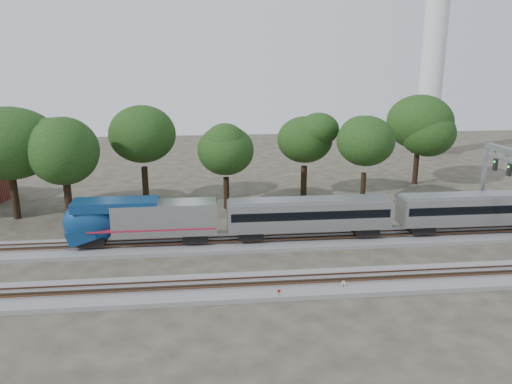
# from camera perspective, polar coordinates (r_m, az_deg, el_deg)

# --- Properties ---
(ground) EXTENTS (160.00, 160.00, 0.00)m
(ground) POSITION_cam_1_polar(r_m,az_deg,el_deg) (45.37, -1.44, -8.79)
(ground) COLOR #383328
(ground) RESTS_ON ground
(track_far) EXTENTS (160.00, 5.00, 0.73)m
(track_far) POSITION_cam_1_polar(r_m,az_deg,el_deg) (50.82, -2.00, -5.84)
(track_far) COLOR slate
(track_far) RESTS_ON ground
(track_near) EXTENTS (160.00, 5.00, 0.73)m
(track_near) POSITION_cam_1_polar(r_m,az_deg,el_deg) (41.67, -0.99, -10.76)
(track_near) COLOR slate
(track_near) RESTS_ON ground
(switch_stand_red) EXTENTS (0.28, 0.09, 0.88)m
(switch_stand_red) POSITION_cam_1_polar(r_m,az_deg,el_deg) (39.87, 2.64, -11.47)
(switch_stand_red) COLOR #512D19
(switch_stand_red) RESTS_ON ground
(switch_stand_white) EXTENTS (0.30, 0.07, 0.96)m
(switch_stand_white) POSITION_cam_1_polar(r_m,az_deg,el_deg) (41.66, 9.96, -10.40)
(switch_stand_white) COLOR #512D19
(switch_stand_white) RESTS_ON ground
(switch_lever) EXTENTS (0.57, 0.43, 0.30)m
(switch_lever) POSITION_cam_1_polar(r_m,az_deg,el_deg) (41.70, 8.00, -10.99)
(switch_lever) COLOR #512D19
(switch_lever) RESTS_ON ground
(signal_gantry) EXTENTS (0.65, 7.74, 9.42)m
(signal_gantry) POSITION_cam_1_polar(r_m,az_deg,el_deg) (57.70, 26.50, 2.01)
(signal_gantry) COLOR gray
(signal_gantry) RESTS_ON ground
(tree_1) EXTENTS (9.09, 9.09, 12.82)m
(tree_1) POSITION_cam_1_polar(r_m,az_deg,el_deg) (63.41, -26.49, 4.99)
(tree_1) COLOR black
(tree_1) RESTS_ON ground
(tree_2) EXTENTS (8.42, 8.42, 11.88)m
(tree_2) POSITION_cam_1_polar(r_m,az_deg,el_deg) (59.72, -21.15, 4.37)
(tree_2) COLOR black
(tree_2) RESTS_ON ground
(tree_3) EXTENTS (9.24, 9.24, 13.02)m
(tree_3) POSITION_cam_1_polar(r_m,az_deg,el_deg) (64.33, -12.86, 6.45)
(tree_3) COLOR black
(tree_3) RESTS_ON ground
(tree_4) EXTENTS (7.52, 7.52, 10.61)m
(tree_4) POSITION_cam_1_polar(r_m,az_deg,el_deg) (61.22, -3.48, 4.77)
(tree_4) COLOR black
(tree_4) RESTS_ON ground
(tree_5) EXTENTS (7.93, 7.93, 11.18)m
(tree_5) POSITION_cam_1_polar(r_m,az_deg,el_deg) (66.87, 5.60, 5.96)
(tree_5) COLOR black
(tree_5) RESTS_ON ground
(tree_6) EXTENTS (8.73, 8.73, 12.30)m
(tree_6) POSITION_cam_1_polar(r_m,az_deg,el_deg) (62.12, 12.43, 5.70)
(tree_6) COLOR black
(tree_6) RESTS_ON ground
(tree_7) EXTENTS (9.41, 9.41, 13.27)m
(tree_7) POSITION_cam_1_polar(r_m,az_deg,el_deg) (76.89, 18.20, 7.59)
(tree_7) COLOR black
(tree_7) RESTS_ON ground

